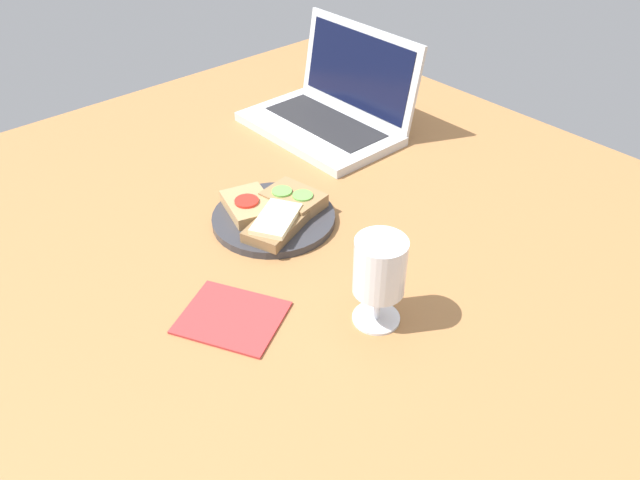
# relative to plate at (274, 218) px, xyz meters

# --- Properties ---
(wooden_table) EXTENTS (1.40, 1.40, 0.03)m
(wooden_table) POSITION_rel_plate_xyz_m (0.05, -0.02, -0.02)
(wooden_table) COLOR #9E6B3D
(wooden_table) RESTS_ON ground
(plate) EXTENTS (0.21, 0.21, 0.01)m
(plate) POSITION_rel_plate_xyz_m (0.00, 0.00, 0.00)
(plate) COLOR #333338
(plate) RESTS_ON wooden_table
(sandwich_with_tomato) EXTENTS (0.12, 0.10, 0.03)m
(sandwich_with_tomato) POSITION_rel_plate_xyz_m (-0.04, -0.02, 0.02)
(sandwich_with_tomato) COLOR #A88456
(sandwich_with_tomato) RESTS_ON plate
(sandwich_with_cheese) EXTENTS (0.10, 0.13, 0.03)m
(sandwich_with_cheese) POSITION_rel_plate_xyz_m (0.04, -0.02, 0.02)
(sandwich_with_cheese) COLOR brown
(sandwich_with_cheese) RESTS_ON plate
(sandwich_with_cucumber) EXTENTS (0.11, 0.09, 0.03)m
(sandwich_with_cucumber) POSITION_rel_plate_xyz_m (0.00, 0.04, 0.02)
(sandwich_with_cucumber) COLOR #937047
(sandwich_with_cucumber) RESTS_ON plate
(wine_glass) EXTENTS (0.07, 0.07, 0.14)m
(wine_glass) POSITION_rel_plate_xyz_m (0.28, -0.04, 0.08)
(wine_glass) COLOR white
(wine_glass) RESTS_ON wooden_table
(laptop) EXTENTS (0.33, 0.24, 0.20)m
(laptop) POSITION_rel_plate_xyz_m (-0.19, 0.31, 0.03)
(laptop) COLOR silver
(laptop) RESTS_ON wooden_table
(napkin) EXTENTS (0.18, 0.17, 0.00)m
(napkin) POSITION_rel_plate_xyz_m (0.15, -0.19, -0.00)
(napkin) COLOR #B23333
(napkin) RESTS_ON wooden_table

